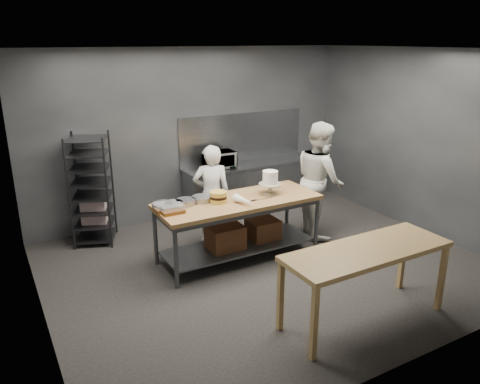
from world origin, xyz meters
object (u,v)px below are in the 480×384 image
object	(u,v)px
layer_cake	(218,197)
frosted_cake_stand	(270,180)
chef_right	(320,179)
microwave	(219,160)
chef_behind	(212,195)
near_counter	(367,256)
speed_rack	(92,190)
work_table	(240,222)

from	to	relation	value
layer_cake	frosted_cake_stand	bearing A→B (deg)	-2.33
chef_right	microwave	size ratio (longest dim) A/B	3.48
chef_behind	microwave	distance (m)	1.25
near_counter	chef_right	xyz separation A→B (m)	(1.15, 2.29, 0.13)
microwave	frosted_cake_stand	size ratio (longest dim) A/B	1.54
near_counter	frosted_cake_stand	xyz separation A→B (m)	(0.07, 2.11, 0.32)
layer_cake	speed_rack	bearing A→B (deg)	130.62
near_counter	speed_rack	size ratio (longest dim) A/B	1.14
speed_rack	microwave	size ratio (longest dim) A/B	3.23
frosted_cake_stand	layer_cake	distance (m)	0.86
speed_rack	frosted_cake_stand	size ratio (longest dim) A/B	4.97
near_counter	speed_rack	bearing A→B (deg)	119.87
chef_behind	frosted_cake_stand	xyz separation A→B (m)	(0.62, -0.72, 0.34)
near_counter	chef_right	world-z (taller)	chef_right
work_table	speed_rack	bearing A→B (deg)	135.88
chef_right	frosted_cake_stand	distance (m)	1.11
frosted_cake_stand	speed_rack	bearing A→B (deg)	143.38
speed_rack	frosted_cake_stand	world-z (taller)	speed_rack
speed_rack	layer_cake	world-z (taller)	speed_rack
near_counter	frosted_cake_stand	distance (m)	2.14
near_counter	chef_behind	xyz separation A→B (m)	(-0.55, 2.83, -0.02)
near_counter	microwave	size ratio (longest dim) A/B	3.69
chef_right	layer_cake	world-z (taller)	chef_right
chef_right	chef_behind	bearing A→B (deg)	90.23
near_counter	speed_rack	distance (m)	4.36
work_table	layer_cake	bearing A→B (deg)	173.31
microwave	layer_cake	size ratio (longest dim) A/B	2.24
microwave	layer_cake	world-z (taller)	microwave
microwave	near_counter	bearing A→B (deg)	-91.76
near_counter	chef_behind	world-z (taller)	chef_behind
speed_rack	frosted_cake_stand	distance (m)	2.81
work_table	chef_right	bearing A→B (deg)	6.38
microwave	chef_behind	bearing A→B (deg)	-122.94
work_table	microwave	xyz separation A→B (m)	(0.57, 1.75, 0.48)
chef_behind	layer_cake	bearing A→B (deg)	92.75
chef_right	work_table	bearing A→B (deg)	114.36
chef_behind	layer_cake	distance (m)	0.75
chef_behind	work_table	bearing A→B (deg)	118.63
work_table	speed_rack	distance (m)	2.42
near_counter	chef_behind	distance (m)	2.89
speed_rack	chef_behind	xyz separation A→B (m)	(1.63, -0.95, -0.06)
work_table	layer_cake	distance (m)	0.54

